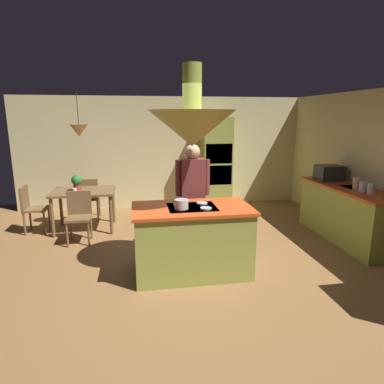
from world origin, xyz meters
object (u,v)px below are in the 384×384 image
(dining_table, at_px, (84,196))
(chair_at_corner, at_px, (31,206))
(chair_by_back_wall, at_px, (89,196))
(chair_facing_island, at_px, (79,213))
(kitchen_island, at_px, (192,240))
(canister_sugar, at_px, (363,187))
(canister_flour, at_px, (371,189))
(canister_tea, at_px, (356,183))
(microwave_on_counter, at_px, (329,173))
(oven_tower, at_px, (216,163))
(potted_plant_on_table, at_px, (77,182))
(cooking_pot_on_cooktop, at_px, (181,204))
(person_at_island, at_px, (193,192))
(cup_on_table, at_px, (75,191))

(dining_table, xyz_separation_m, chair_at_corner, (-0.94, -0.00, -0.15))
(dining_table, height_order, chair_by_back_wall, chair_by_back_wall)
(chair_at_corner, bearing_deg, chair_facing_island, -124.03)
(kitchen_island, relative_size, canister_sugar, 9.91)
(canister_flour, distance_m, canister_tea, 0.36)
(canister_flour, bearing_deg, microwave_on_counter, 90.00)
(canister_flour, bearing_deg, chair_facing_island, 165.36)
(oven_tower, xyz_separation_m, chair_facing_island, (-2.80, -1.78, -0.54))
(chair_facing_island, distance_m, potted_plant_on_table, 0.76)
(chair_by_back_wall, distance_m, chair_at_corner, 1.14)
(chair_by_back_wall, distance_m, canister_sugar, 5.11)
(potted_plant_on_table, xyz_separation_m, canister_flour, (4.64, -1.80, 0.09))
(potted_plant_on_table, bearing_deg, dining_table, 10.31)
(kitchen_island, xyz_separation_m, chair_by_back_wall, (-1.70, 2.74, 0.03))
(chair_by_back_wall, relative_size, cooking_pot_on_cooktop, 4.83)
(dining_table, height_order, potted_plant_on_table, potted_plant_on_table)
(person_at_island, distance_m, microwave_on_counter, 2.80)
(chair_facing_island, height_order, chair_at_corner, same)
(dining_table, relative_size, cooking_pot_on_cooktop, 6.28)
(person_at_island, xyz_separation_m, canister_tea, (2.71, -0.08, 0.05))
(cup_on_table, height_order, canister_sugar, canister_sugar)
(microwave_on_counter, distance_m, cooking_pot_on_cooktop, 3.38)
(dining_table, distance_m, potted_plant_on_table, 0.29)
(canister_flour, height_order, microwave_on_counter, microwave_on_counter)
(potted_plant_on_table, xyz_separation_m, microwave_on_counter, (4.64, -0.65, 0.15))
(chair_at_corner, relative_size, cup_on_table, 9.67)
(chair_at_corner, xyz_separation_m, canister_tea, (5.48, -1.46, 0.53))
(person_at_island, bearing_deg, cooking_pot_on_cooktop, -108.91)
(cup_on_table, xyz_separation_m, microwave_on_counter, (4.66, -0.46, 0.27))
(person_at_island, bearing_deg, kitchen_island, -100.27)
(potted_plant_on_table, bearing_deg, microwave_on_counter, -8.03)
(person_at_island, bearing_deg, cup_on_table, 148.88)
(chair_by_back_wall, bearing_deg, canister_flour, 151.55)
(kitchen_island, xyz_separation_m, cup_on_table, (-1.82, 1.89, 0.33))
(cup_on_table, distance_m, canister_tea, 4.83)
(oven_tower, bearing_deg, chair_at_corner, -163.02)
(person_at_island, height_order, cup_on_table, person_at_island)
(oven_tower, relative_size, cooking_pot_on_cooktop, 11.62)
(oven_tower, bearing_deg, cup_on_table, -155.17)
(cup_on_table, xyz_separation_m, canister_tea, (4.66, -1.25, 0.23))
(cup_on_table, distance_m, canister_flour, 4.94)
(cooking_pot_on_cooktop, bearing_deg, canister_flour, 7.73)
(oven_tower, xyz_separation_m, cup_on_table, (-2.92, -1.35, -0.24))
(chair_by_back_wall, height_order, canister_tea, canister_tea)
(kitchen_island, relative_size, potted_plant_on_table, 5.27)
(oven_tower, bearing_deg, cooking_pot_on_cooktop, -110.48)
(dining_table, distance_m, cup_on_table, 0.28)
(dining_table, bearing_deg, oven_tower, 22.21)
(chair_at_corner, xyz_separation_m, potted_plant_on_table, (0.84, -0.02, 0.42))
(cup_on_table, xyz_separation_m, canister_flour, (4.66, -1.61, 0.21))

